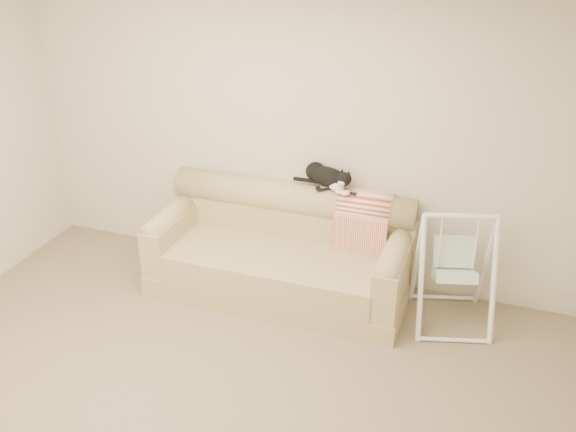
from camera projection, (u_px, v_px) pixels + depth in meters
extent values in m
plane|color=#75614B|center=(201.00, 410.00, 4.34)|extent=(5.00, 5.00, 0.00)
cube|color=beige|center=(297.00, 134.00, 5.44)|extent=(5.00, 0.04, 2.60)
cube|color=white|center=(169.00, 14.00, 3.18)|extent=(5.00, 4.00, 0.02)
cube|color=tan|center=(279.00, 283.00, 5.59)|extent=(2.20, 0.90, 0.18)
cube|color=tan|center=(274.00, 269.00, 5.40)|extent=(1.80, 0.68, 0.24)
cube|color=tan|center=(292.00, 231.00, 5.72)|extent=(2.20, 0.22, 0.50)
cylinder|color=tan|center=(292.00, 198.00, 5.58)|extent=(2.16, 0.28, 0.28)
cube|color=tan|center=(175.00, 235.00, 5.75)|extent=(0.20, 0.88, 0.42)
cylinder|color=tan|center=(173.00, 214.00, 5.65)|extent=(0.18, 0.84, 0.18)
cube|color=tan|center=(394.00, 274.00, 5.16)|extent=(0.20, 0.88, 0.42)
cylinder|color=tan|center=(396.00, 251.00, 5.07)|extent=(0.18, 0.84, 0.18)
cube|color=black|center=(326.00, 188.00, 5.40)|extent=(0.18, 0.15, 0.02)
cube|color=gray|center=(326.00, 186.00, 5.39)|extent=(0.10, 0.09, 0.01)
cube|color=black|center=(348.00, 192.00, 5.33)|extent=(0.18, 0.10, 0.02)
ellipsoid|color=black|center=(328.00, 177.00, 5.38)|extent=(0.42, 0.30, 0.16)
ellipsoid|color=black|center=(316.00, 172.00, 5.46)|extent=(0.22, 0.21, 0.16)
ellipsoid|color=white|center=(336.00, 185.00, 5.32)|extent=(0.17, 0.14, 0.11)
ellipsoid|color=black|center=(344.00, 179.00, 5.23)|extent=(0.15, 0.16, 0.11)
ellipsoid|color=white|center=(341.00, 183.00, 5.21)|extent=(0.08, 0.07, 0.05)
sphere|color=#BF7272|center=(340.00, 184.00, 5.19)|extent=(0.01, 0.01, 0.01)
cone|color=black|center=(342.00, 171.00, 5.23)|extent=(0.05, 0.06, 0.06)
cone|color=black|center=(349.00, 173.00, 5.20)|extent=(0.07, 0.07, 0.06)
sphere|color=#B18037|center=(339.00, 179.00, 5.21)|extent=(0.02, 0.02, 0.02)
sphere|color=#B18037|center=(343.00, 180.00, 5.19)|extent=(0.02, 0.02, 0.02)
ellipsoid|color=white|center=(340.00, 191.00, 5.27)|extent=(0.10, 0.11, 0.03)
ellipsoid|color=white|center=(345.00, 193.00, 5.24)|extent=(0.10, 0.11, 0.03)
cylinder|color=black|center=(305.00, 180.00, 5.48)|extent=(0.21, 0.04, 0.03)
cylinder|color=red|center=(366.00, 209.00, 5.38)|extent=(0.45, 0.33, 0.33)
cube|color=red|center=(360.00, 239.00, 5.33)|extent=(0.45, 0.09, 0.42)
cylinder|color=white|center=(421.00, 279.00, 4.93)|extent=(0.13, 0.34, 0.96)
cylinder|color=white|center=(417.00, 259.00, 5.19)|extent=(0.13, 0.34, 0.96)
cylinder|color=white|center=(494.00, 282.00, 4.89)|extent=(0.13, 0.34, 0.96)
cylinder|color=white|center=(486.00, 262.00, 5.16)|extent=(0.13, 0.34, 0.96)
cylinder|color=white|center=(462.00, 216.00, 4.83)|extent=(0.54, 0.19, 0.04)
cylinder|color=white|center=(454.00, 340.00, 4.98)|extent=(0.54, 0.18, 0.03)
cylinder|color=white|center=(442.00, 297.00, 5.51)|extent=(0.54, 0.18, 0.03)
cube|color=white|center=(454.00, 276.00, 5.03)|extent=(0.38, 0.36, 0.18)
cube|color=white|center=(454.00, 251.00, 5.08)|extent=(0.34, 0.22, 0.26)
cylinder|color=white|center=(440.00, 242.00, 4.94)|extent=(0.02, 0.02, 0.45)
cylinder|color=white|center=(476.00, 243.00, 4.92)|extent=(0.02, 0.02, 0.45)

